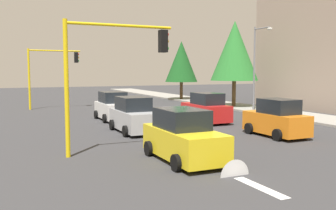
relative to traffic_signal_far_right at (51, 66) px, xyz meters
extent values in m
plane|color=#353538|center=(14.00, 5.65, -3.83)|extent=(120.00, 120.00, 0.00)
cube|color=gray|center=(9.00, 16.15, -3.75)|extent=(80.00, 4.00, 0.15)
cube|color=silver|center=(26.30, 2.65, -3.82)|extent=(2.20, 0.36, 0.01)
cone|color=silver|center=(25.00, 2.65, -3.82)|extent=(0.01, 1.10, 1.10)
cylinder|color=yellow|center=(0.00, -1.85, -1.13)|extent=(0.18, 0.18, 5.39)
cylinder|color=yellow|center=(0.00, 0.40, 1.41)|extent=(0.12, 4.50, 0.12)
cube|color=black|center=(0.00, 2.29, 0.83)|extent=(0.36, 0.32, 0.96)
sphere|color=red|center=(0.00, 2.47, 1.13)|extent=(0.18, 0.18, 0.18)
sphere|color=yellow|center=(0.00, 2.47, 0.83)|extent=(0.18, 0.18, 0.18)
sphere|color=green|center=(0.00, 2.47, 0.53)|extent=(0.18, 0.18, 0.18)
cylinder|color=yellow|center=(20.00, -1.85, -1.11)|extent=(0.18, 0.18, 5.44)
cylinder|color=yellow|center=(20.00, 0.40, 1.46)|extent=(0.12, 4.50, 0.12)
cube|color=black|center=(20.00, 2.29, 0.88)|extent=(0.36, 0.32, 0.96)
sphere|color=red|center=(20.00, 2.47, 1.18)|extent=(0.18, 0.18, 0.18)
sphere|color=yellow|center=(20.00, 2.47, 0.88)|extent=(0.18, 0.18, 0.18)
sphere|color=green|center=(20.00, 2.47, 0.58)|extent=(0.18, 0.18, 0.18)
cylinder|color=slate|center=(10.00, 14.85, -0.33)|extent=(0.14, 0.14, 7.00)
cylinder|color=slate|center=(10.90, 14.85, 2.97)|extent=(1.80, 0.10, 0.10)
ellipsoid|color=silver|center=(11.80, 14.85, 2.82)|extent=(0.56, 0.28, 0.20)
cylinder|color=brown|center=(6.00, 15.65, -2.46)|extent=(0.36, 0.36, 2.74)
cone|color=#28752D|center=(6.00, 15.65, 1.45)|extent=(4.38, 4.38, 5.48)
cylinder|color=brown|center=(-4.00, 15.15, -2.65)|extent=(0.36, 0.36, 2.36)
cone|color=#19511E|center=(-4.00, 15.15, 0.68)|extent=(3.77, 3.77, 4.71)
cube|color=white|center=(9.89, 2.94, -3.14)|extent=(3.87, 1.78, 1.05)
cube|color=black|center=(9.70, 2.94, -2.23)|extent=(2.01, 1.56, 0.76)
cylinder|color=black|center=(11.09, 3.89, -3.53)|extent=(0.60, 0.20, 0.60)
cylinder|color=black|center=(11.09, 1.99, -3.53)|extent=(0.60, 0.20, 0.60)
cylinder|color=black|center=(8.69, 3.89, -3.53)|extent=(0.60, 0.20, 0.60)
cylinder|color=black|center=(8.69, 1.99, -3.53)|extent=(0.60, 0.20, 0.60)
cube|color=red|center=(13.47, 8.26, -3.14)|extent=(4.05, 1.67, 1.05)
cube|color=black|center=(13.67, 8.26, -2.23)|extent=(2.11, 1.47, 0.76)
cylinder|color=black|center=(12.21, 7.37, -3.53)|extent=(0.60, 0.20, 0.60)
cylinder|color=black|center=(12.21, 9.16, -3.53)|extent=(0.60, 0.20, 0.60)
cylinder|color=black|center=(14.73, 7.37, -3.53)|extent=(0.60, 0.20, 0.60)
cylinder|color=black|center=(14.73, 9.16, -3.53)|extent=(0.60, 0.20, 0.60)
cube|color=orange|center=(19.64, 8.92, -3.14)|extent=(3.67, 1.60, 1.05)
cube|color=black|center=(19.82, 8.92, -2.23)|extent=(1.91, 1.41, 0.76)
cylinder|color=black|center=(18.50, 8.06, -3.53)|extent=(0.60, 0.20, 0.60)
cylinder|color=black|center=(18.50, 9.78, -3.53)|extent=(0.60, 0.20, 0.60)
cylinder|color=black|center=(20.78, 8.06, -3.53)|extent=(0.60, 0.20, 0.60)
cylinder|color=black|center=(20.78, 9.78, -3.53)|extent=(0.60, 0.20, 0.60)
cube|color=#B2B5BA|center=(15.35, 2.57, -3.14)|extent=(4.05, 1.75, 1.05)
cube|color=black|center=(15.14, 2.57, -2.23)|extent=(2.11, 1.54, 0.76)
cylinder|color=black|center=(16.60, 3.51, -3.53)|extent=(0.60, 0.20, 0.60)
cylinder|color=black|center=(16.60, 1.63, -3.53)|extent=(0.60, 0.20, 0.60)
cylinder|color=black|center=(14.09, 3.51, -3.53)|extent=(0.60, 0.20, 0.60)
cylinder|color=black|center=(14.09, 1.63, -3.53)|extent=(0.60, 0.20, 0.60)
cube|color=yellow|center=(22.40, 2.10, -3.14)|extent=(4.16, 1.75, 1.05)
cube|color=black|center=(22.19, 2.10, -2.23)|extent=(2.16, 1.54, 0.76)
cylinder|color=black|center=(23.69, 3.03, -3.53)|extent=(0.60, 0.20, 0.60)
cylinder|color=black|center=(23.69, 1.16, -3.53)|extent=(0.60, 0.20, 0.60)
cylinder|color=black|center=(21.11, 3.03, -3.53)|extent=(0.60, 0.20, 0.60)
cylinder|color=black|center=(21.11, 1.16, -3.53)|extent=(0.60, 0.20, 0.60)
camera|label=1|loc=(34.86, -4.23, -0.39)|focal=39.61mm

